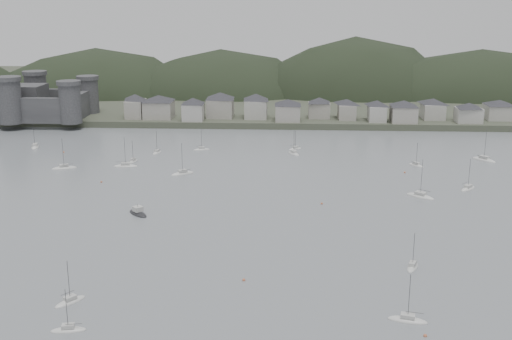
{
  "coord_description": "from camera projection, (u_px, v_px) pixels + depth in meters",
  "views": [
    {
      "loc": [
        10.39,
        -123.37,
        59.93
      ],
      "look_at": [
        0.0,
        75.0,
        6.0
      ],
      "focal_mm": 44.47,
      "sensor_mm": 36.0,
      "label": 1
    }
  ],
  "objects": [
    {
      "name": "far_shore_land",
      "position": [
        273.0,
        90.0,
        419.04
      ],
      "size": [
        900.0,
        250.0,
        3.0
      ],
      "primitive_type": "cube",
      "color": "#383D2D",
      "rests_on": "ground"
    },
    {
      "name": "ground",
      "position": [
        238.0,
        289.0,
        135.13
      ],
      "size": [
        900.0,
        900.0,
        0.0
      ],
      "primitive_type": "plane",
      "color": "slate",
      "rests_on": "ground"
    },
    {
      "name": "waterfront_town",
      "position": [
        372.0,
        108.0,
        307.0
      ],
      "size": [
        451.48,
        28.46,
        12.92
      ],
      "color": "gray",
      "rests_on": "far_shore_land"
    },
    {
      "name": "sailboat_lead",
      "position": [
        295.0,
        149.0,
        260.23
      ],
      "size": [
        6.14,
        5.14,
        8.43
      ],
      "rotation": [
        0.0,
        0.0,
        2.19
      ],
      "color": "silver",
      "rests_on": "ground"
    },
    {
      "name": "mooring_buoys",
      "position": [
        251.0,
        206.0,
        188.73
      ],
      "size": [
        169.88,
        138.43,
        0.7
      ],
      "color": "#B8603D",
      "rests_on": "ground"
    },
    {
      "name": "forested_ridge",
      "position": [
        280.0,
        116.0,
        397.47
      ],
      "size": [
        851.55,
        103.94,
        102.57
      ],
      "color": "black",
      "rests_on": "ground"
    },
    {
      "name": "castle",
      "position": [
        24.0,
        101.0,
        311.6
      ],
      "size": [
        66.0,
        43.0,
        20.0
      ],
      "color": "#353538",
      "rests_on": "far_shore_land"
    },
    {
      "name": "moored_fleet",
      "position": [
        191.0,
        198.0,
        196.28
      ],
      "size": [
        232.42,
        157.26,
        13.73
      ],
      "color": "silver",
      "rests_on": "ground"
    },
    {
      "name": "motor_launch_far",
      "position": [
        138.0,
        213.0,
        181.85
      ],
      "size": [
        7.88,
        8.31,
        4.0
      ],
      "rotation": [
        0.0,
        0.0,
        3.87
      ],
      "color": "black",
      "rests_on": "ground"
    }
  ]
}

